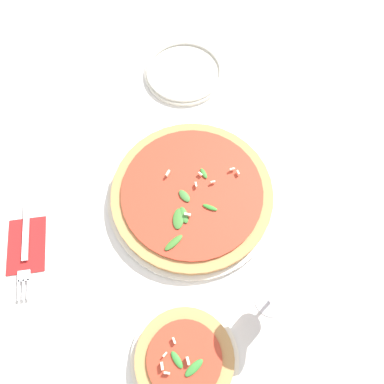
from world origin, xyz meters
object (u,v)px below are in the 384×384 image
Objects in this scene: pizza_personal_side at (185,359)px; side_plate_white at (184,72)px; fork at (25,248)px; pizza_arugula_main at (192,195)px; wine_glass at (284,291)px.

pizza_personal_side is 0.99× the size of side_plate_white.
pizza_personal_side reaches higher than fork.
pizza_arugula_main is 0.34m from side_plate_white.
fork is (0.12, -0.34, -0.01)m from pizza_arugula_main.
pizza_personal_side is 0.66m from side_plate_white.
fork is at bearing -70.45° from pizza_arugula_main.
wine_glass is 0.59m from side_plate_white.
wine_glass is at bearing 36.63° from pizza_arugula_main.
pizza_personal_side is at bearing 49.98° from fork.
fork is at bearing -34.29° from side_plate_white.
pizza_personal_side is 0.96× the size of fork.
pizza_arugula_main is 2.32× the size of wine_glass.
fork is 0.55m from side_plate_white.
pizza_arugula_main is 0.28m from wine_glass.
wine_glass reaches higher than side_plate_white.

